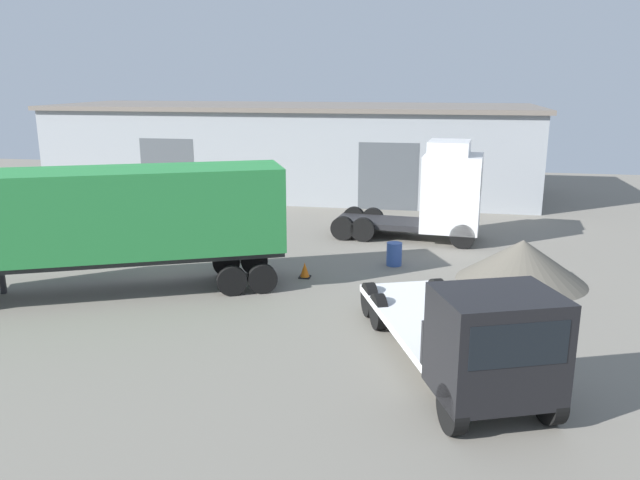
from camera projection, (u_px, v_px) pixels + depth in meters
ground_plane at (172, 284)px, 21.41m from camera, size 60.00×60.00×0.00m
warehouse_building at (293, 149)px, 38.41m from camera, size 28.93×9.65×5.34m
tractor_unit_white at (441, 194)px, 26.79m from camera, size 6.45×3.06×4.33m
container_trailer_green at (107, 216)px, 19.91m from camera, size 11.37×6.84×4.09m
flatbed_truck_black at (472, 337)px, 13.83m from camera, size 4.93×7.89×2.71m
gravel_pile at (522, 261)px, 21.53m from camera, size 4.45×4.45×1.50m
oil_drum at (394, 254)px, 23.51m from camera, size 0.58×0.58×0.88m
traffic_cone at (305, 271)px, 22.10m from camera, size 0.40×0.40×0.55m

